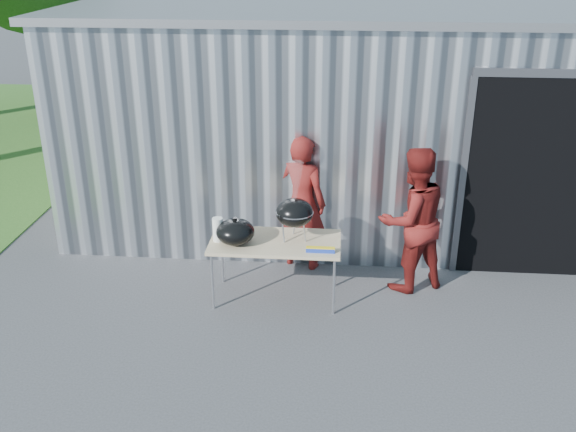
# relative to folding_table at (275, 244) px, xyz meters

# --- Properties ---
(ground) EXTENTS (80.00, 80.00, 0.00)m
(ground) POSITION_rel_folding_table_xyz_m (0.15, -0.81, -0.71)
(ground) COLOR #3B3B3E
(building) EXTENTS (8.20, 6.20, 3.10)m
(building) POSITION_rel_folding_table_xyz_m (1.06, 3.77, 0.83)
(building) COLOR silver
(building) RESTS_ON ground
(folding_table) EXTENTS (1.50, 0.75, 0.75)m
(folding_table) POSITION_rel_folding_table_xyz_m (0.00, 0.00, 0.00)
(folding_table) COLOR tan
(folding_table) RESTS_ON ground
(kettle_grill) EXTENTS (0.44, 0.44, 0.94)m
(kettle_grill) POSITION_rel_folding_table_xyz_m (0.22, 0.06, 0.46)
(kettle_grill) COLOR black
(kettle_grill) RESTS_ON folding_table
(grill_lid) EXTENTS (0.44, 0.44, 0.32)m
(grill_lid) POSITION_rel_folding_table_xyz_m (-0.44, -0.10, 0.18)
(grill_lid) COLOR black
(grill_lid) RESTS_ON folding_table
(paper_towels) EXTENTS (0.12, 0.12, 0.28)m
(paper_towels) POSITION_rel_folding_table_xyz_m (-0.65, -0.05, 0.18)
(paper_towels) COLOR white
(paper_towels) RESTS_ON folding_table
(white_tub) EXTENTS (0.20, 0.15, 0.10)m
(white_tub) POSITION_rel_folding_table_xyz_m (-0.55, 0.24, 0.09)
(white_tub) COLOR white
(white_tub) RESTS_ON folding_table
(foil_box) EXTENTS (0.32, 0.05, 0.06)m
(foil_box) POSITION_rel_folding_table_xyz_m (0.53, -0.25, 0.07)
(foil_box) COLOR #1A35AA
(foil_box) RESTS_ON folding_table
(person_cook) EXTENTS (0.74, 0.61, 1.75)m
(person_cook) POSITION_rel_folding_table_xyz_m (0.25, 0.86, 0.17)
(person_cook) COLOR maroon
(person_cook) RESTS_ON ground
(person_bystander) EXTENTS (1.08, 0.99, 1.78)m
(person_bystander) POSITION_rel_folding_table_xyz_m (1.59, 0.41, 0.18)
(person_bystander) COLOR maroon
(person_bystander) RESTS_ON ground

